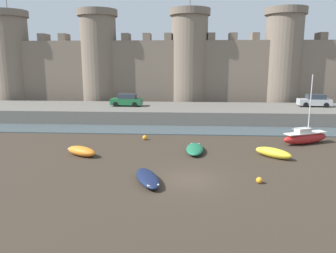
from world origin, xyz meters
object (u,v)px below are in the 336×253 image
at_px(rowboat_foreground_left, 81,151).
at_px(sailboat_near_channel_right, 305,137).
at_px(rowboat_midflat_left, 195,149).
at_px(mooring_buoy_near_shore, 259,180).
at_px(rowboat_midflat_right, 148,178).
at_px(mooring_buoy_near_channel, 145,138).
at_px(car_quay_east, 127,100).
at_px(car_quay_centre_west, 315,101).
at_px(rowboat_foreground_right, 273,153).

height_order(rowboat_foreground_left, sailboat_near_channel_right, sailboat_near_channel_right).
height_order(rowboat_midflat_left, mooring_buoy_near_shore, rowboat_midflat_left).
bearing_deg(rowboat_midflat_right, rowboat_midflat_left, 66.25).
bearing_deg(mooring_buoy_near_channel, rowboat_midflat_right, -81.61).
relative_size(car_quay_east, car_quay_centre_west, 1.00).
height_order(rowboat_foreground_left, mooring_buoy_near_shore, rowboat_foreground_left).
bearing_deg(car_quay_centre_west, sailboat_near_channel_right, -112.75).
height_order(mooring_buoy_near_shore, mooring_buoy_near_channel, mooring_buoy_near_channel).
relative_size(rowboat_foreground_right, car_quay_east, 0.71).
relative_size(rowboat_midflat_right, mooring_buoy_near_channel, 8.57).
relative_size(rowboat_foreground_left, mooring_buoy_near_channel, 6.80).
height_order(rowboat_midflat_right, rowboat_midflat_left, rowboat_midflat_right).
height_order(rowboat_foreground_right, sailboat_near_channel_right, sailboat_near_channel_right).
relative_size(mooring_buoy_near_shore, car_quay_east, 0.10).
xyz_separation_m(rowboat_foreground_left, mooring_buoy_near_shore, (13.30, -5.34, -0.20)).
bearing_deg(mooring_buoy_near_channel, rowboat_foreground_left, -128.21).
bearing_deg(mooring_buoy_near_shore, rowboat_foreground_left, 158.14).
distance_m(rowboat_foreground_left, rowboat_midflat_left, 9.45).
bearing_deg(mooring_buoy_near_shore, car_quay_centre_west, 63.29).
height_order(sailboat_near_channel_right, mooring_buoy_near_shore, sailboat_near_channel_right).
height_order(rowboat_foreground_right, rowboat_foreground_left, rowboat_foreground_right).
height_order(rowboat_midflat_right, car_quay_east, car_quay_east).
xyz_separation_m(rowboat_foreground_right, sailboat_near_channel_right, (4.10, 4.67, 0.23)).
height_order(rowboat_midflat_right, rowboat_foreground_right, rowboat_foreground_right).
bearing_deg(rowboat_foreground_left, mooring_buoy_near_shore, -21.86).
relative_size(rowboat_midflat_right, car_quay_centre_west, 0.95).
relative_size(rowboat_midflat_left, mooring_buoy_near_shore, 9.15).
height_order(mooring_buoy_near_shore, car_quay_centre_west, car_quay_centre_west).
distance_m(rowboat_midflat_left, sailboat_near_channel_right, 10.98).
xyz_separation_m(rowboat_midflat_right, rowboat_foreground_right, (9.44, 6.07, 0.11)).
xyz_separation_m(sailboat_near_channel_right, mooring_buoy_near_shore, (-6.40, -10.48, -0.43)).
height_order(mooring_buoy_near_shore, car_quay_east, car_quay_east).
relative_size(rowboat_midflat_left, car_quay_centre_west, 0.90).
relative_size(rowboat_foreground_right, rowboat_midflat_left, 0.80).
bearing_deg(mooring_buoy_near_channel, sailboat_near_channel_right, -2.12).
height_order(rowboat_foreground_right, mooring_buoy_near_channel, rowboat_foreground_right).
height_order(sailboat_near_channel_right, mooring_buoy_near_channel, sailboat_near_channel_right).
relative_size(sailboat_near_channel_right, mooring_buoy_near_shore, 15.72).
xyz_separation_m(rowboat_foreground_right, mooring_buoy_near_shore, (-2.30, -5.81, -0.20)).
bearing_deg(car_quay_centre_west, rowboat_midflat_left, -133.29).
bearing_deg(car_quay_centre_west, mooring_buoy_near_channel, -148.28).
bearing_deg(mooring_buoy_near_channel, car_quay_centre_west, 31.72).
bearing_deg(rowboat_midflat_left, sailboat_near_channel_right, 18.94).
bearing_deg(car_quay_east, mooring_buoy_near_channel, -71.56).
distance_m(rowboat_midflat_left, mooring_buoy_near_shore, 7.98).
height_order(rowboat_midflat_right, car_quay_centre_west, car_quay_centre_west).
relative_size(mooring_buoy_near_channel, car_quay_centre_west, 0.11).
bearing_deg(rowboat_foreground_right, sailboat_near_channel_right, 48.69).
bearing_deg(sailboat_near_channel_right, rowboat_midflat_right, -141.58).
distance_m(rowboat_midflat_left, car_quay_east, 18.39).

